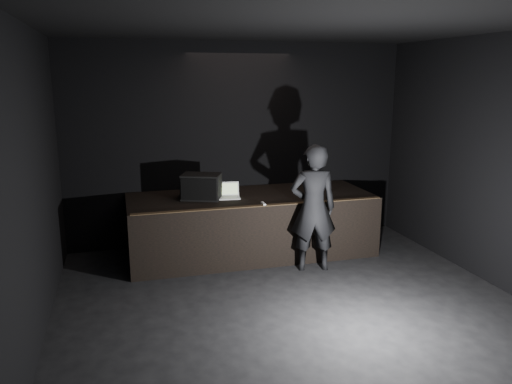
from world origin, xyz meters
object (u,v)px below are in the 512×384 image
object	(u,v)px
stage_riser	(251,224)
stage_monitor	(201,187)
person	(313,208)
beer_can	(216,197)
laptop	(229,194)

from	to	relation	value
stage_riser	stage_monitor	bearing A→B (deg)	-178.42
stage_riser	person	size ratio (longest dim) A/B	2.05
beer_can	person	world-z (taller)	person
stage_riser	person	distance (m)	1.29
beer_can	stage_monitor	bearing A→B (deg)	126.89
laptop	person	xyz separation A→B (m)	(1.10, -0.91, -0.09)
beer_can	stage_riser	bearing A→B (deg)	22.35
laptop	person	world-z (taller)	person
beer_can	person	size ratio (longest dim) A/B	0.08
stage_riser	laptop	world-z (taller)	laptop
person	beer_can	bearing A→B (deg)	-17.77
stage_riser	person	world-z (taller)	person
stage_riser	person	bearing A→B (deg)	-52.65
stage_monitor	stage_riser	bearing A→B (deg)	22.88
laptop	person	distance (m)	1.43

